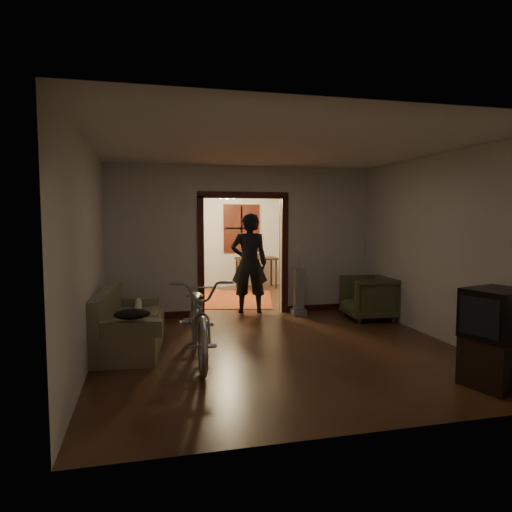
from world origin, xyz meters
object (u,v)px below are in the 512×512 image
object	(u,v)px
bicycle	(199,317)
locker	(162,256)
person	(249,263)
desk	(256,273)
armchair	(369,298)
sofa	(131,319)

from	to	relation	value
bicycle	locker	bearing A→B (deg)	94.59
person	desk	distance (m)	3.15
locker	armchair	bearing A→B (deg)	-64.69
desk	locker	bearing A→B (deg)	169.17
person	locker	size ratio (longest dim) A/B	1.11
sofa	bicycle	world-z (taller)	bicycle
bicycle	person	xyz separation A→B (m)	(1.28, 2.66, 0.41)
person	desk	bearing A→B (deg)	-96.66
sofa	locker	bearing A→B (deg)	88.78
armchair	person	size ratio (longest dim) A/B	0.45
bicycle	locker	xyz separation A→B (m)	(-0.25, 5.80, 0.31)
bicycle	person	world-z (taller)	person
armchair	desk	world-z (taller)	armchair
bicycle	desk	distance (m)	6.03
armchair	locker	distance (m)	5.49
locker	desk	size ratio (longest dim) A/B	1.65
sofa	bicycle	xyz separation A→B (m)	(0.89, -0.68, 0.14)
sofa	armchair	bearing A→B (deg)	18.33
bicycle	person	size ratio (longest dim) A/B	1.09
person	locker	xyz separation A→B (m)	(-1.53, 3.14, -0.10)
bicycle	locker	size ratio (longest dim) A/B	1.22
bicycle	locker	world-z (taller)	locker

